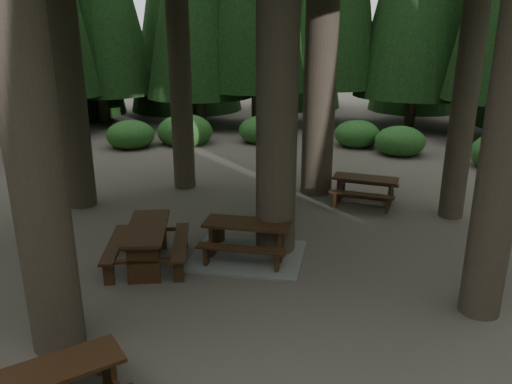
{
  "coord_description": "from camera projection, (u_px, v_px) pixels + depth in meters",
  "views": [
    {
      "loc": [
        -0.23,
        -9.69,
        4.54
      ],
      "look_at": [
        0.42,
        0.89,
        1.1
      ],
      "focal_mm": 35.0,
      "sensor_mm": 36.0,
      "label": 1
    }
  ],
  "objects": [
    {
      "name": "picnic_table_a",
      "position": [
        248.0,
        245.0,
        10.42
      ],
      "size": [
        2.7,
        2.42,
        0.78
      ],
      "rotation": [
        0.0,
        0.0,
        -0.26
      ],
      "color": "gray",
      "rests_on": "ground"
    },
    {
      "name": "picnic_table_b",
      "position": [
        148.0,
        239.0,
        9.97
      ],
      "size": [
        1.62,
        1.98,
        0.84
      ],
      "rotation": [
        0.0,
        0.0,
        1.6
      ],
      "color": "#381D11",
      "rests_on": "ground"
    },
    {
      "name": "shrub_ring",
      "position": [
        269.0,
        223.0,
        11.24
      ],
      "size": [
        23.86,
        24.64,
        1.49
      ],
      "color": "#1E5822",
      "rests_on": "ground"
    },
    {
      "name": "ground",
      "position": [
        239.0,
        254.0,
        10.61
      ],
      "size": [
        80.0,
        80.0,
        0.0
      ],
      "primitive_type": "plane",
      "color": "#4D453F",
      "rests_on": "ground"
    },
    {
      "name": "picnic_table_e",
      "position": [
        55.0,
        384.0,
        6.03
      ],
      "size": [
        2.05,
        1.93,
        0.7
      ],
      "rotation": [
        0.0,
        0.0,
        0.52
      ],
      "color": "#381D11",
      "rests_on": "ground"
    },
    {
      "name": "picnic_table_d",
      "position": [
        365.0,
        186.0,
        13.6
      ],
      "size": [
        2.13,
        1.96,
        0.74
      ],
      "rotation": [
        0.0,
        0.0,
        -0.42
      ],
      "color": "#381D11",
      "rests_on": "ground"
    }
  ]
}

